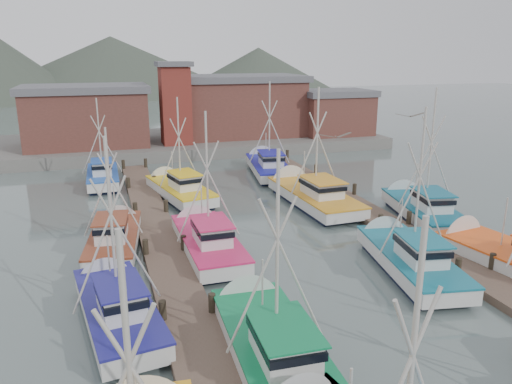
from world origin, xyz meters
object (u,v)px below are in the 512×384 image
object	(u,v)px
boat_4	(270,343)
boat_12	(178,189)
lookout_tower	(175,103)
boat_8	(206,240)

from	to	relation	value
boat_4	boat_12	xyz separation A→B (m)	(0.11, 21.74, -0.00)
boat_4	lookout_tower	bearing A→B (deg)	88.27
boat_8	lookout_tower	bearing A→B (deg)	83.81
boat_8	boat_12	size ratio (longest dim) A/B	0.95
boat_12	lookout_tower	bearing A→B (deg)	69.51
boat_8	boat_4	bearing A→B (deg)	-90.35
boat_4	boat_12	distance (m)	21.74
boat_4	boat_12	world-z (taller)	boat_4
lookout_tower	boat_12	bearing A→B (deg)	-98.68
boat_4	boat_8	bearing A→B (deg)	92.50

